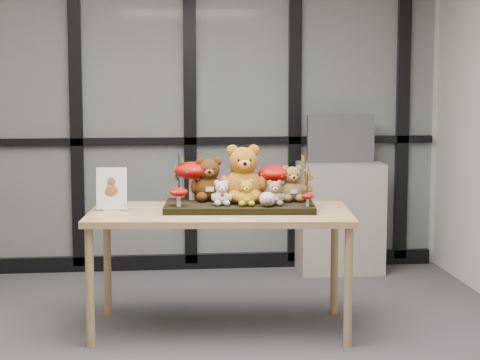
{
  "coord_description": "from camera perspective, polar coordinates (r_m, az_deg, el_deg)",
  "views": [
    {
      "loc": [
        0.11,
        -4.5,
        1.6
      ],
      "look_at": [
        0.67,
        0.72,
        0.95
      ],
      "focal_mm": 65.0,
      "sensor_mm": 36.0,
      "label": 1
    }
  ],
  "objects": [
    {
      "name": "room_shell",
      "position": [
        4.51,
        -7.56,
        8.04
      ],
      "size": [
        5.0,
        5.0,
        5.0
      ],
      "color": "beige",
      "rests_on": "floor"
    },
    {
      "name": "mushroom_back_left",
      "position": [
        5.54,
        -3.1,
        0.09
      ],
      "size": [
        0.24,
        0.24,
        0.27
      ],
      "primitive_type": null,
      "color": "#930804",
      "rests_on": "diorama_tray"
    },
    {
      "name": "diorama_tray",
      "position": [
        5.4,
        -0.04,
        -1.73
      ],
      "size": [
        0.96,
        0.55,
        0.04
      ],
      "primitive_type": "cube",
      "rotation": [
        0.0,
        0.0,
        -0.1
      ],
      "color": "black",
      "rests_on": "display_table"
    },
    {
      "name": "label_card",
      "position": [
        5.03,
        -0.81,
        -2.61
      ],
      "size": [
        0.09,
        0.03,
        0.0
      ],
      "primitive_type": "cube",
      "color": "white",
      "rests_on": "display_table"
    },
    {
      "name": "mushroom_front_right",
      "position": [
        5.29,
        4.46,
        -1.25
      ],
      "size": [
        0.08,
        0.08,
        0.09
      ],
      "primitive_type": null,
      "color": "#930804",
      "rests_on": "diorama_tray"
    },
    {
      "name": "display_table",
      "position": [
        5.36,
        -1.32,
        -2.73
      ],
      "size": [
        1.67,
        0.96,
        0.75
      ],
      "rotation": [
        0.0,
        0.0,
        -0.1
      ],
      "color": "#A47C59",
      "rests_on": "floor"
    },
    {
      "name": "sprig_green_centre",
      "position": [
        5.57,
        -0.55,
        -0.13
      ],
      "size": [
        0.05,
        0.05,
        0.22
      ],
      "primitive_type": null,
      "color": "#1C3D0D",
      "rests_on": "diorama_tray"
    },
    {
      "name": "sprig_dry_mid_right",
      "position": [
        5.39,
        4.44,
        -0.5
      ],
      "size": [
        0.05,
        0.05,
        0.2
      ],
      "primitive_type": null,
      "color": "brown",
      "rests_on": "diorama_tray"
    },
    {
      "name": "bear_pooh_yellow",
      "position": [
        5.45,
        0.2,
        0.64
      ],
      "size": [
        0.33,
        0.3,
        0.39
      ],
      "primitive_type": null,
      "rotation": [
        0.0,
        0.0,
        -0.1
      ],
      "color": "#AA6417",
      "rests_on": "diorama_tray"
    },
    {
      "name": "cabinet",
      "position": [
        7.01,
        6.58,
        -2.46
      ],
      "size": [
        0.66,
        0.39,
        0.88
      ],
      "primitive_type": "cube",
      "color": "gray",
      "rests_on": "floor"
    },
    {
      "name": "monitor",
      "position": [
        6.95,
        6.62,
        2.71
      ],
      "size": [
        0.54,
        0.06,
        0.38
      ],
      "color": "#4A4C51",
      "rests_on": "cabinet"
    },
    {
      "name": "sign_holder",
      "position": [
        5.4,
        -8.42,
        -0.72
      ],
      "size": [
        0.19,
        0.06,
        0.27
      ],
      "rotation": [
        0.0,
        0.0,
        -0.04
      ],
      "color": "silver",
      "rests_on": "display_table"
    },
    {
      "name": "bear_tan_back",
      "position": [
        5.48,
        3.45,
        -0.09
      ],
      "size": [
        0.21,
        0.19,
        0.25
      ],
      "primitive_type": null,
      "rotation": [
        0.0,
        0.0,
        -0.1
      ],
      "color": "brown",
      "rests_on": "diorama_tray"
    },
    {
      "name": "sprig_green_mid_left",
      "position": [
        5.56,
        -2.59,
        -0.22
      ],
      "size": [
        0.05,
        0.05,
        0.2
      ],
      "primitive_type": null,
      "color": "#1C3D0D",
      "rests_on": "diorama_tray"
    },
    {
      "name": "sprig_dry_far_right",
      "position": [
        5.5,
        4.29,
        0.22
      ],
      "size": [
        0.05,
        0.05,
        0.31
      ],
      "primitive_type": null,
      "color": "brown",
      "rests_on": "diorama_tray"
    },
    {
      "name": "bear_small_yellow",
      "position": [
        5.28,
        0.4,
        -0.74
      ],
      "size": [
        0.15,
        0.14,
        0.18
      ],
      "primitive_type": null,
      "rotation": [
        0.0,
        0.0,
        -0.1
      ],
      "color": "#C09518",
      "rests_on": "diorama_tray"
    },
    {
      "name": "plush_cream_hedgehog",
      "position": [
        5.26,
        1.81,
        -1.22
      ],
      "size": [
        0.08,
        0.07,
        0.1
      ],
      "primitive_type": null,
      "rotation": [
        0.0,
        0.0,
        -0.1
      ],
      "color": "beige",
      "rests_on": "diorama_tray"
    },
    {
      "name": "mushroom_back_right",
      "position": [
        5.5,
        2.33,
        -0.07
      ],
      "size": [
        0.22,
        0.22,
        0.25
      ],
      "primitive_type": null,
      "color": "#930804",
      "rests_on": "diorama_tray"
    },
    {
      "name": "bear_brown_medium",
      "position": [
        5.49,
        -2.07,
        0.21
      ],
      "size": [
        0.25,
        0.23,
        0.3
      ],
      "primitive_type": null,
      "rotation": [
        0.0,
        0.0,
        -0.1
      ],
      "color": "#44230B",
      "rests_on": "diorama_tray"
    },
    {
      "name": "mushroom_front_left",
      "position": [
        5.27,
        -4.05,
        -1.07
      ],
      "size": [
        0.11,
        0.11,
        0.12
      ],
      "primitive_type": null,
      "color": "#930804",
      "rests_on": "diorama_tray"
    },
    {
      "name": "glass_partition",
      "position": [
        6.98,
        -7.02,
        5.54
      ],
      "size": [
        4.9,
        0.06,
        2.78
      ],
      "color": "#2D383F",
      "rests_on": "floor"
    },
    {
      "name": "bear_beige_small",
      "position": [
        5.3,
        2.28,
        -0.76
      ],
      "size": [
        0.14,
        0.13,
        0.17
      ],
      "primitive_type": null,
      "rotation": [
        0.0,
        0.0,
        -0.1
      ],
      "color": "#957A50",
      "rests_on": "diorama_tray"
    },
    {
      "name": "sprig_green_far_left",
      "position": [
        5.51,
        -4.04,
        0.22
      ],
      "size": [
        0.05,
        0.05,
        0.3
      ],
      "primitive_type": null,
      "color": "#1C3D0D",
      "rests_on": "diorama_tray"
    },
    {
      "name": "bear_white_bow",
      "position": [
        5.3,
        -1.22,
        -0.75
      ],
      "size": [
        0.14,
        0.13,
        0.17
      ],
      "primitive_type": null,
      "rotation": [
        0.0,
        0.0,
        -0.1
      ],
      "color": "silver",
      "rests_on": "diorama_tray"
    }
  ]
}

